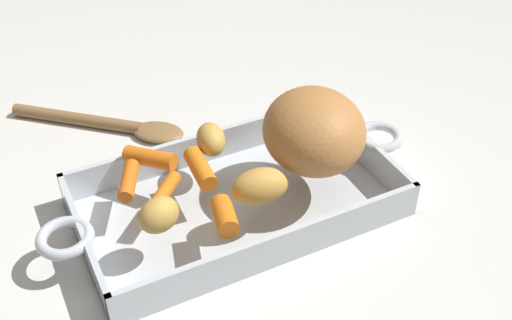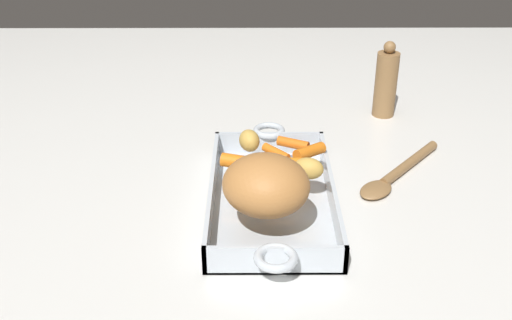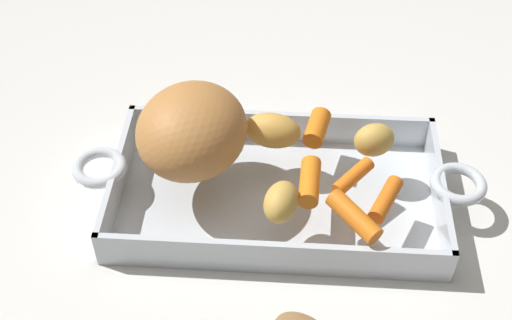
{
  "view_description": "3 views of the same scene",
  "coord_description": "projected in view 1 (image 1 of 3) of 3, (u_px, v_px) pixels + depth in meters",
  "views": [
    {
      "loc": [
        -0.22,
        -0.5,
        0.51
      ],
      "look_at": [
        0.03,
        0.01,
        0.06
      ],
      "focal_mm": 44.44,
      "sensor_mm": 36.0,
      "label": 1
    },
    {
      "loc": [
        0.85,
        -0.03,
        0.54
      ],
      "look_at": [
        0.01,
        -0.03,
        0.09
      ],
      "focal_mm": 43.37,
      "sensor_mm": 36.0,
      "label": 2
    },
    {
      "loc": [
        -0.01,
        0.51,
        0.58
      ],
      "look_at": [
        0.02,
        0.01,
        0.08
      ],
      "focal_mm": 48.07,
      "sensor_mm": 36.0,
      "label": 3
    }
  ],
  "objects": [
    {
      "name": "ground_plane",
      "position": [
        238.0,
        209.0,
        0.74
      ],
      "size": [
        2.02,
        2.02,
        0.0
      ],
      "primitive_type": "plane",
      "color": "silver"
    },
    {
      "name": "roasting_dish",
      "position": [
        237.0,
        200.0,
        0.73
      ],
      "size": [
        0.45,
        0.2,
        0.05
      ],
      "color": "silver",
      "rests_on": "ground_plane"
    },
    {
      "name": "pork_roast",
      "position": [
        314.0,
        131.0,
        0.71
      ],
      "size": [
        0.15,
        0.15,
        0.09
      ],
      "primitive_type": "ellipsoid",
      "rotation": [
        0.0,
        0.0,
        1.3
      ],
      "color": "#B9783D",
      "rests_on": "roasting_dish"
    },
    {
      "name": "baby_carrot_southeast",
      "position": [
        150.0,
        158.0,
        0.72
      ],
      "size": [
        0.06,
        0.06,
        0.03
      ],
      "primitive_type": "cylinder",
      "rotation": [
        1.49,
        0.0,
        0.72
      ],
      "color": "orange",
      "rests_on": "roasting_dish"
    },
    {
      "name": "baby_carrot_long",
      "position": [
        166.0,
        190.0,
        0.69
      ],
      "size": [
        0.05,
        0.05,
        0.02
      ],
      "primitive_type": "cylinder",
      "rotation": [
        1.66,
        0.0,
        2.41
      ],
      "color": "orange",
      "rests_on": "roasting_dish"
    },
    {
      "name": "baby_carrot_center_left",
      "position": [
        224.0,
        216.0,
        0.65
      ],
      "size": [
        0.03,
        0.05,
        0.03
      ],
      "primitive_type": "cylinder",
      "rotation": [
        1.52,
        0.0,
        6.06
      ],
      "color": "orange",
      "rests_on": "roasting_dish"
    },
    {
      "name": "baby_carrot_southwest",
      "position": [
        200.0,
        169.0,
        0.71
      ],
      "size": [
        0.02,
        0.06,
        0.02
      ],
      "primitive_type": "cylinder",
      "rotation": [
        1.55,
        0.0,
        3.08
      ],
      "color": "orange",
      "rests_on": "roasting_dish"
    },
    {
      "name": "baby_carrot_northwest",
      "position": [
        129.0,
        181.0,
        0.7
      ],
      "size": [
        0.04,
        0.06,
        0.02
      ],
      "primitive_type": "cylinder",
      "rotation": [
        1.57,
        0.0,
        2.7
      ],
      "color": "orange",
      "rests_on": "roasting_dish"
    },
    {
      "name": "potato_halved",
      "position": [
        159.0,
        215.0,
        0.64
      ],
      "size": [
        0.05,
        0.05,
        0.04
      ],
      "primitive_type": "ellipsoid",
      "rotation": [
        0.0,
        0.0,
        0.31
      ],
      "color": "gold",
      "rests_on": "roasting_dish"
    },
    {
      "name": "potato_near_roast",
      "position": [
        211.0,
        139.0,
        0.74
      ],
      "size": [
        0.04,
        0.06,
        0.04
      ],
      "primitive_type": "ellipsoid",
      "rotation": [
        0.0,
        0.0,
        4.46
      ],
      "color": "gold",
      "rests_on": "roasting_dish"
    },
    {
      "name": "potato_corner",
      "position": [
        260.0,
        186.0,
        0.67
      ],
      "size": [
        0.07,
        0.05,
        0.04
      ],
      "primitive_type": "ellipsoid",
      "rotation": [
        0.0,
        0.0,
        2.99
      ],
      "color": "gold",
      "rests_on": "roasting_dish"
    },
    {
      "name": "serving_spoon",
      "position": [
        112.0,
        125.0,
        0.86
      ],
      "size": [
        0.21,
        0.18,
        0.02
      ],
      "rotation": [
        0.0,
        0.0,
        5.58
      ],
      "color": "olive",
      "rests_on": "ground_plane"
    }
  ]
}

